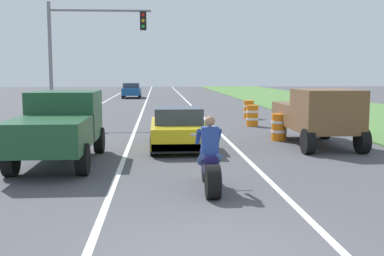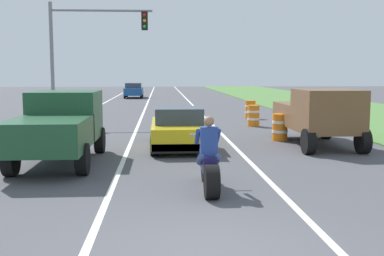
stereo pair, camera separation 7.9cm
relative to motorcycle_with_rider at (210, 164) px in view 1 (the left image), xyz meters
name	(u,v)px [view 1 (the left image)]	position (x,y,z in m)	size (l,w,h in m)	color
lane_stripe_left_solid	(73,119)	(-5.70, 16.34, -0.59)	(0.14, 120.00, 0.01)	white
lane_stripe_right_solid	(204,118)	(1.50, 16.34, -0.59)	(0.14, 120.00, 0.01)	white
lane_stripe_centre_dashed	(140,118)	(-2.10, 16.34, -0.59)	(0.14, 120.00, 0.01)	white
grass_verge_right	(380,116)	(11.62, 16.34, -0.56)	(10.00, 120.00, 0.06)	#517F3D
motorcycle_with_rider	(210,164)	(0.00, 0.00, 0.00)	(0.70, 2.21, 1.62)	black
sports_car_yellow	(178,129)	(-0.41, 6.02, 0.04)	(1.84, 4.30, 1.37)	yellow
pickup_truck_left_lane_dark_green	(59,124)	(-3.82, 3.43, 0.51)	(2.02, 4.80, 1.98)	#1E4C2D
pickup_truck_right_shoulder_brown	(317,114)	(4.43, 6.14, 0.51)	(2.02, 4.80, 1.98)	brown
traffic_light_mast_near	(83,42)	(-4.81, 14.47, 3.44)	(5.13, 0.34, 6.00)	gray
construction_barrel_nearest	(279,127)	(3.42, 7.41, -0.09)	(0.58, 0.58, 1.00)	orange
construction_barrel_mid	(252,116)	(3.37, 12.19, -0.09)	(0.58, 0.58, 1.00)	orange
construction_barrel_far	(249,109)	(3.93, 15.95, -0.09)	(0.58, 0.58, 1.00)	orange
distant_car_far_ahead	(132,90)	(-3.68, 38.00, 0.18)	(1.80, 4.00, 1.50)	#194C8C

